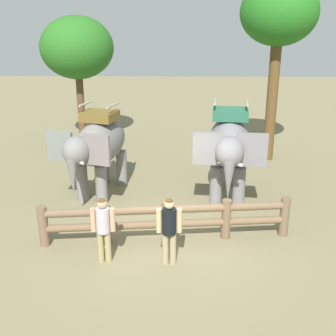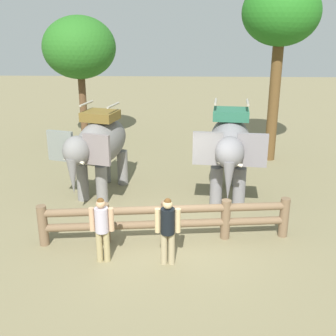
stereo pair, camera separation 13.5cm
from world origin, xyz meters
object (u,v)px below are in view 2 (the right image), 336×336
elephant_center (229,146)px  tree_far_left (281,16)px  tourist_woman_in_black (168,227)px  tree_back_center (79,48)px  log_fence (166,219)px  tourist_man_in_blue (102,225)px  elephant_near_left (99,145)px

elephant_center → tree_far_left: (2.02, 3.88, 3.64)m
elephant_center → tree_far_left: 5.69m
tourist_woman_in_black → tree_far_left: (3.73, 7.67, 4.39)m
tourist_woman_in_black → tree_back_center: tree_back_center is taller
log_fence → tourist_woman_in_black: (0.09, -1.09, 0.34)m
tourist_man_in_blue → log_fence: bearing=36.2°
tourist_woman_in_black → tree_back_center: 10.87m
tree_far_left → tree_back_center: tree_far_left is taller
elephant_near_left → tourist_woman_in_black: elephant_near_left is taller
log_fence → tourist_man_in_blue: (-1.40, -1.03, 0.32)m
log_fence → elephant_center: 3.43m
elephant_near_left → tourist_woman_in_black: bearing=-60.4°
elephant_near_left → tree_back_center: tree_back_center is taller
log_fence → elephant_near_left: 3.76m
log_fence → tree_far_left: bearing=59.9°
elephant_near_left → elephant_center: bearing=-2.7°
elephant_center → tourist_woman_in_black: size_ratio=2.17×
elephant_near_left → tourist_woman_in_black: 4.63m
log_fence → tourist_man_in_blue: size_ratio=3.93×
log_fence → tourist_woman_in_black: 1.14m
elephant_center → tree_back_center: size_ratio=0.66×
elephant_center → tree_back_center: (-5.70, 5.82, 2.38)m
log_fence → tourist_woman_in_black: size_ratio=3.83×
tree_far_left → tourist_man_in_blue: bearing=-124.4°
elephant_near_left → tree_far_left: size_ratio=0.52×
elephant_center → tourist_man_in_blue: size_ratio=2.22×
log_fence → tourist_man_in_blue: tourist_man_in_blue is taller
tourist_woman_in_black → tree_far_left: 9.59m
tourist_woman_in_black → tree_back_center: bearing=112.5°
tree_far_left → log_fence: bearing=-120.1°
log_fence → tree_far_left: 8.96m
tourist_man_in_blue → tree_far_left: 10.23m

